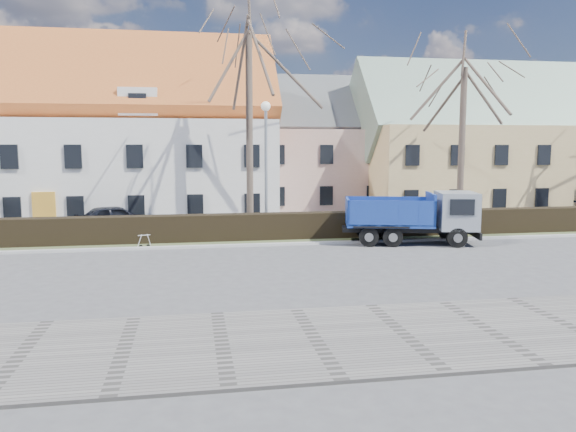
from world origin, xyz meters
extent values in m
plane|color=#4A4B4D|center=(0.00, 0.00, 0.00)|extent=(120.00, 120.00, 0.00)
cube|color=slate|center=(0.00, -8.50, 0.04)|extent=(80.00, 5.00, 0.08)
cube|color=#AAA9A8|center=(0.00, 4.60, 0.06)|extent=(80.00, 0.30, 0.12)
cube|color=#43502D|center=(0.00, 6.20, 0.05)|extent=(80.00, 3.00, 0.10)
cube|color=black|center=(0.00, 6.00, 0.65)|extent=(60.00, 0.90, 1.30)
imported|color=black|center=(-9.22, 10.54, 0.73)|extent=(4.64, 3.26, 1.47)
camera|label=1|loc=(-5.07, -21.20, 4.66)|focal=35.00mm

